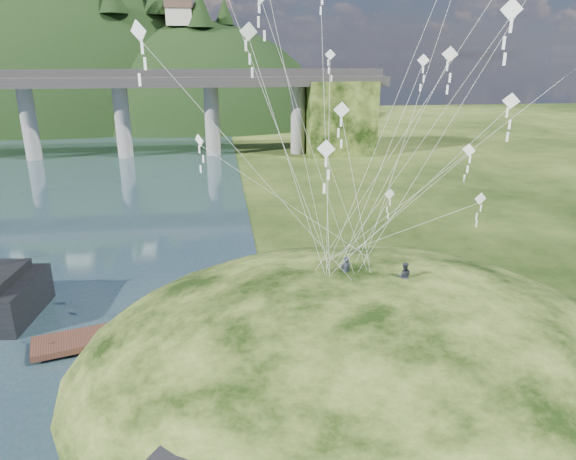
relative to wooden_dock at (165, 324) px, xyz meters
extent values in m
plane|color=black|center=(4.09, -6.94, -0.50)|extent=(320.00, 320.00, 0.00)
ellipsoid|color=black|center=(12.09, -4.94, -2.00)|extent=(36.00, 32.00, 13.00)
cylinder|color=gray|center=(-27.91, 63.06, 6.00)|extent=(2.60, 2.60, 13.00)
cylinder|color=gray|center=(-12.41, 63.06, 6.00)|extent=(2.60, 2.60, 13.00)
cylinder|color=gray|center=(3.09, 63.06, 6.00)|extent=(2.60, 2.60, 13.00)
cylinder|color=gray|center=(18.59, 63.06, 6.00)|extent=(2.60, 2.60, 13.00)
cube|color=black|center=(26.09, 63.06, 6.00)|extent=(12.00, 11.00, 13.00)
ellipsoid|color=black|center=(-35.91, 119.06, -6.50)|extent=(96.00, 68.00, 88.00)
ellipsoid|color=black|center=(-0.91, 111.06, -10.50)|extent=(76.00, 56.00, 72.00)
cone|color=black|center=(0.98, 102.10, 27.37)|extent=(6.56, 6.56, 8.63)
cone|color=black|center=(6.87, 107.69, 27.18)|extent=(4.88, 4.88, 6.42)
cube|color=beige|center=(-3.91, 103.06, 25.38)|extent=(6.00, 5.00, 4.00)
cube|color=brown|center=(-3.91, 103.06, 28.08)|extent=(6.40, 5.40, 1.60)
cube|color=#371D16|center=(0.00, 0.00, 0.01)|extent=(16.12, 6.78, 0.40)
cylinder|color=#371D16|center=(-6.61, -1.87, -0.27)|extent=(0.34, 0.34, 1.15)
cylinder|color=#371D16|center=(-3.31, -0.93, -0.27)|extent=(0.34, 0.34, 1.15)
cylinder|color=#371D16|center=(0.00, 0.00, -0.27)|extent=(0.34, 0.34, 1.15)
cylinder|color=#371D16|center=(3.31, 0.93, -0.27)|extent=(0.34, 0.34, 1.15)
cylinder|color=#371D16|center=(6.61, 1.87, -0.27)|extent=(0.34, 0.34, 1.15)
imported|color=#262A33|center=(11.30, -3.11, 5.39)|extent=(0.76, 0.57, 1.89)
imported|color=#262A33|center=(14.55, -4.29, 5.33)|extent=(1.02, 0.88, 1.81)
cube|color=white|center=(16.07, -4.30, 16.86)|extent=(0.74, 0.44, 0.80)
cube|color=white|center=(16.07, -4.30, 16.27)|extent=(0.11, 0.04, 0.48)
cube|color=white|center=(16.07, -4.30, 15.69)|extent=(0.11, 0.04, 0.48)
cube|color=white|center=(16.07, -4.30, 15.10)|extent=(0.11, 0.04, 0.48)
cube|color=white|center=(19.01, -5.65, 14.59)|extent=(0.73, 0.52, 0.84)
cube|color=white|center=(19.01, -5.65, 13.98)|extent=(0.11, 0.06, 0.50)
cube|color=white|center=(19.01, -5.65, 13.38)|extent=(0.11, 0.06, 0.50)
cube|color=white|center=(19.01, -5.65, 12.77)|extent=(0.11, 0.06, 0.50)
cube|color=white|center=(9.68, -1.83, 19.55)|extent=(0.09, 0.05, 0.41)
cube|color=white|center=(9.68, -1.83, 19.05)|extent=(0.09, 0.05, 0.41)
cube|color=white|center=(8.79, -8.46, 12.84)|extent=(0.82, 0.25, 0.84)
cube|color=white|center=(8.79, -8.46, 12.25)|extent=(0.11, 0.03, 0.49)
cube|color=white|center=(8.79, -8.46, 11.65)|extent=(0.11, 0.03, 0.49)
cube|color=white|center=(8.79, -8.46, 11.06)|extent=(0.11, 0.03, 0.49)
cube|color=white|center=(1.44, -11.22, 17.60)|extent=(0.61, 0.52, 0.75)
cube|color=white|center=(1.44, -11.22, 17.06)|extent=(0.10, 0.06, 0.44)
cube|color=white|center=(1.44, -11.22, 16.52)|extent=(0.10, 0.06, 0.44)
cube|color=white|center=(1.44, -11.22, 15.98)|extent=(0.10, 0.06, 0.44)
cube|color=white|center=(20.14, 0.42, 10.99)|extent=(0.57, 0.73, 0.86)
cube|color=white|center=(20.14, 0.42, 10.36)|extent=(0.10, 0.09, 0.51)
cube|color=white|center=(20.14, 0.42, 9.74)|extent=(0.10, 0.09, 0.51)
cube|color=white|center=(20.14, 0.42, 9.11)|extent=(0.10, 0.09, 0.51)
cube|color=white|center=(11.36, 3.06, 16.84)|extent=(0.66, 0.25, 0.68)
cube|color=white|center=(11.36, 3.06, 16.36)|extent=(0.09, 0.03, 0.40)
cube|color=white|center=(11.36, 3.06, 15.87)|extent=(0.09, 0.03, 0.40)
cube|color=white|center=(11.36, 3.06, 15.39)|extent=(0.09, 0.03, 0.40)
cube|color=white|center=(3.04, -3.50, 12.57)|extent=(0.44, 0.59, 0.69)
cube|color=white|center=(3.04, -3.50, 12.07)|extent=(0.08, 0.07, 0.41)
cube|color=white|center=(3.04, -3.50, 11.57)|extent=(0.08, 0.07, 0.41)
cube|color=white|center=(3.04, -3.50, 11.07)|extent=(0.08, 0.07, 0.41)
cube|color=white|center=(5.71, -4.37, 17.89)|extent=(0.87, 0.30, 0.88)
cube|color=white|center=(5.71, -4.37, 17.26)|extent=(0.11, 0.08, 0.52)
cube|color=white|center=(5.71, -4.37, 16.63)|extent=(0.11, 0.08, 0.52)
cube|color=white|center=(5.71, -4.37, 15.99)|extent=(0.11, 0.08, 0.52)
cube|color=white|center=(15.38, -10.92, 18.47)|extent=(0.64, 0.62, 0.85)
cube|color=white|center=(15.38, -10.92, 17.87)|extent=(0.10, 0.08, 0.49)
cube|color=white|center=(15.38, -10.92, 17.27)|extent=(0.10, 0.08, 0.49)
cube|color=white|center=(15.38, -10.92, 16.66)|extent=(0.10, 0.08, 0.49)
cube|color=white|center=(20.19, -1.70, 8.28)|extent=(0.80, 0.16, 0.80)
cube|color=white|center=(20.19, -1.70, 7.71)|extent=(0.10, 0.05, 0.46)
cube|color=white|center=(20.19, -1.70, 7.15)|extent=(0.10, 0.05, 0.46)
cube|color=white|center=(20.19, -1.70, 6.58)|extent=(0.10, 0.05, 0.46)
cube|color=white|center=(15.72, 2.48, 7.64)|extent=(0.76, 0.21, 0.77)
cube|color=white|center=(15.72, 2.48, 7.09)|extent=(0.10, 0.06, 0.45)
cube|color=white|center=(15.72, 2.48, 6.55)|extent=(0.10, 0.06, 0.45)
cube|color=white|center=(15.72, 2.48, 6.00)|extent=(0.10, 0.06, 0.45)
cube|color=white|center=(17.50, 2.78, 16.50)|extent=(0.67, 0.52, 0.80)
cube|color=white|center=(17.50, 2.78, 15.92)|extent=(0.10, 0.06, 0.47)
cube|color=white|center=(17.50, 2.78, 15.35)|extent=(0.10, 0.06, 0.47)
cube|color=white|center=(17.50, 2.78, 14.78)|extent=(0.10, 0.06, 0.47)
cube|color=white|center=(10.54, -3.91, 14.08)|extent=(0.84, 0.23, 0.85)
cube|color=white|center=(10.54, -3.91, 13.48)|extent=(0.11, 0.03, 0.49)
cube|color=white|center=(10.54, -3.91, 12.88)|extent=(0.11, 0.03, 0.49)
cube|color=white|center=(10.54, -3.91, 12.27)|extent=(0.11, 0.03, 0.49)
cube|color=white|center=(5.82, -10.33, 18.47)|extent=(0.09, 0.04, 0.39)
cube|color=white|center=(5.82, -10.33, 17.99)|extent=(0.09, 0.04, 0.39)
cube|color=white|center=(5.82, -10.33, 17.51)|extent=(0.09, 0.04, 0.39)
camera|label=1|loc=(4.03, -30.87, 16.81)|focal=32.00mm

